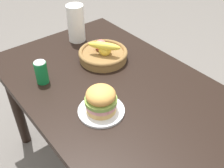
# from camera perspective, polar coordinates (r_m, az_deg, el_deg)

# --- Properties ---
(ground_plane) EXTENTS (8.00, 8.00, 0.00)m
(ground_plane) POSITION_cam_1_polar(r_m,az_deg,el_deg) (1.96, 0.33, -17.52)
(ground_plane) COLOR slate
(dining_table) EXTENTS (1.40, 0.90, 0.75)m
(dining_table) POSITION_cam_1_polar(r_m,az_deg,el_deg) (1.47, 0.42, -3.22)
(dining_table) COLOR black
(dining_table) RESTS_ON ground_plane
(plate) EXTENTS (0.22, 0.22, 0.01)m
(plate) POSITION_cam_1_polar(r_m,az_deg,el_deg) (1.25, -2.31, -5.73)
(plate) COLOR white
(plate) RESTS_ON dining_table
(sandwich) EXTENTS (0.15, 0.15, 0.13)m
(sandwich) POSITION_cam_1_polar(r_m,az_deg,el_deg) (1.20, -2.40, -3.34)
(sandwich) COLOR #DBAD60
(sandwich) RESTS_ON plate
(soda_can) EXTENTS (0.07, 0.07, 0.13)m
(soda_can) POSITION_cam_1_polar(r_m,az_deg,el_deg) (1.43, -14.90, 2.45)
(soda_can) COLOR #147238
(soda_can) RESTS_ON dining_table
(fruit_basket) EXTENTS (0.29, 0.29, 0.14)m
(fruit_basket) POSITION_cam_1_polar(r_m,az_deg,el_deg) (1.58, -1.91, 6.55)
(fruit_basket) COLOR olive
(fruit_basket) RESTS_ON dining_table
(paper_towel_roll) EXTENTS (0.11, 0.11, 0.24)m
(paper_towel_roll) POSITION_cam_1_polar(r_m,az_deg,el_deg) (1.77, -7.74, 12.77)
(paper_towel_roll) COLOR white
(paper_towel_roll) RESTS_ON dining_table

